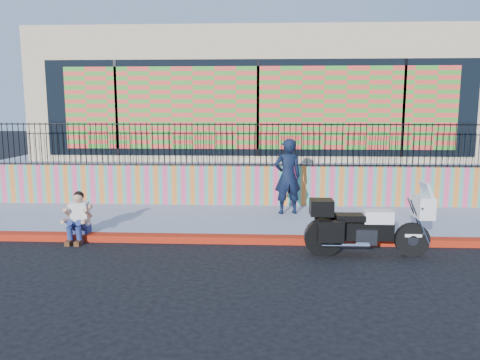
{
  "coord_description": "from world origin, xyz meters",
  "views": [
    {
      "loc": [
        0.17,
        -9.71,
        2.9
      ],
      "look_at": [
        -0.38,
        1.2,
        1.18
      ],
      "focal_mm": 35.0,
      "sensor_mm": 36.0,
      "label": 1
    }
  ],
  "objects": [
    {
      "name": "sidewalk",
      "position": [
        0.0,
        1.65,
        0.07
      ],
      "size": [
        16.0,
        3.0,
        0.15
      ],
      "primitive_type": "cube",
      "color": "#868DA0",
      "rests_on": "ground"
    },
    {
      "name": "seated_man",
      "position": [
        -3.82,
        -0.1,
        0.45
      ],
      "size": [
        0.54,
        0.71,
        1.06
      ],
      "color": "navy",
      "rests_on": "ground"
    },
    {
      "name": "mural_wall",
      "position": [
        0.0,
        3.25,
        0.7
      ],
      "size": [
        16.0,
        0.2,
        1.1
      ],
      "primitive_type": "cube",
      "color": "#EE3E6F",
      "rests_on": "sidewalk"
    },
    {
      "name": "police_motorcycle",
      "position": [
        2.17,
        -0.75,
        0.62
      ],
      "size": [
        2.38,
        0.79,
        1.48
      ],
      "color": "black",
      "rests_on": "ground"
    },
    {
      "name": "elevated_platform",
      "position": [
        0.0,
        8.35,
        0.62
      ],
      "size": [
        16.0,
        10.0,
        1.25
      ],
      "primitive_type": "cube",
      "color": "#868DA0",
      "rests_on": "ground"
    },
    {
      "name": "metal_fence",
      "position": [
        0.0,
        3.25,
        1.85
      ],
      "size": [
        15.8,
        0.04,
        1.2
      ],
      "primitive_type": null,
      "color": "black",
      "rests_on": "mural_wall"
    },
    {
      "name": "red_curb",
      "position": [
        0.0,
        0.0,
        0.07
      ],
      "size": [
        16.0,
        0.3,
        0.15
      ],
      "primitive_type": "cube",
      "color": "#A5180B",
      "rests_on": "ground"
    },
    {
      "name": "storefront_building",
      "position": [
        0.0,
        8.13,
        3.25
      ],
      "size": [
        14.0,
        8.06,
        4.0
      ],
      "color": "tan",
      "rests_on": "elevated_platform"
    },
    {
      "name": "ground",
      "position": [
        0.0,
        0.0,
        0.0
      ],
      "size": [
        90.0,
        90.0,
        0.0
      ],
      "primitive_type": "plane",
      "color": "black",
      "rests_on": "ground"
    },
    {
      "name": "police_officer",
      "position": [
        0.8,
        2.2,
        1.12
      ],
      "size": [
        0.8,
        0.62,
        1.94
      ],
      "primitive_type": "imported",
      "rotation": [
        0.0,
        0.0,
        3.38
      ],
      "color": "black",
      "rests_on": "sidewalk"
    }
  ]
}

